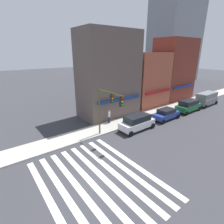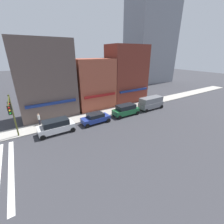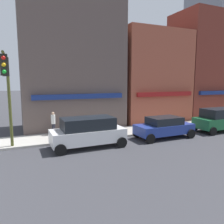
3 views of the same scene
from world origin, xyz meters
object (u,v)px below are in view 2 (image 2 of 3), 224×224
(sedan_blue, at_px, (96,118))
(pedestrian_white_shirt, at_px, (39,119))
(suv_white, at_px, (56,126))
(suv_green, at_px, (126,110))
(traffic_signal, at_px, (11,111))
(van_grey, at_px, (151,103))

(sedan_blue, bearing_deg, pedestrian_white_shirt, 153.33)
(sedan_blue, bearing_deg, suv_white, 179.23)
(suv_green, distance_m, pedestrian_white_shirt, 13.94)
(sedan_blue, bearing_deg, traffic_signal, 178.81)
(van_grey, xyz_separation_m, pedestrian_white_shirt, (-19.53, 3.67, -0.21))
(traffic_signal, distance_m, sedan_blue, 10.93)
(suv_white, height_order, suv_green, same)
(sedan_blue, relative_size, van_grey, 0.88)
(van_grey, bearing_deg, suv_green, 179.00)
(van_grey, height_order, pedestrian_white_shirt, van_grey)
(suv_green, xyz_separation_m, van_grey, (6.08, -0.00, 0.25))
(suv_green, bearing_deg, sedan_blue, 179.72)
(pedestrian_white_shirt, bearing_deg, suv_white, -177.88)
(traffic_signal, distance_m, pedestrian_white_shirt, 5.51)
(sedan_blue, height_order, van_grey, van_grey)
(traffic_signal, bearing_deg, suv_green, -0.27)
(traffic_signal, distance_m, suv_white, 5.45)
(sedan_blue, distance_m, suv_green, 5.89)
(van_grey, bearing_deg, pedestrian_white_shirt, 168.35)
(traffic_signal, bearing_deg, pedestrian_white_shirt, 51.45)
(suv_white, distance_m, suv_green, 11.81)
(sedan_blue, relative_size, pedestrian_white_shirt, 2.50)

